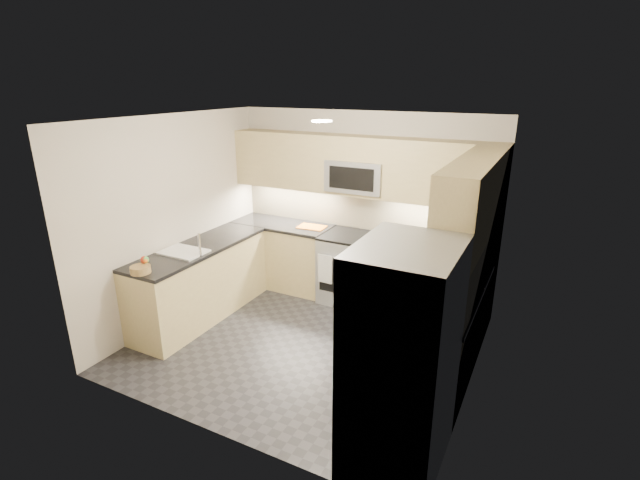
{
  "coord_description": "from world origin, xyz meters",
  "views": [
    {
      "loc": [
        2.26,
        -4.05,
        2.85
      ],
      "look_at": [
        0.0,
        0.35,
        1.15
      ],
      "focal_mm": 26.0,
      "sensor_mm": 36.0,
      "label": 1
    }
  ],
  "objects_px": {
    "utensil_bowl": "(467,243)",
    "cutting_board": "(312,227)",
    "refrigerator": "(402,360)",
    "microwave": "(357,176)",
    "fruit_basket": "(141,270)",
    "gas_range": "(351,269)"
  },
  "relations": [
    {
      "from": "microwave",
      "to": "refrigerator",
      "type": "relative_size",
      "value": 0.42
    },
    {
      "from": "refrigerator",
      "to": "utensil_bowl",
      "type": "relative_size",
      "value": 5.61
    },
    {
      "from": "microwave",
      "to": "fruit_basket",
      "type": "relative_size",
      "value": 3.61
    },
    {
      "from": "refrigerator",
      "to": "utensil_bowl",
      "type": "distance_m",
      "value": 2.5
    },
    {
      "from": "gas_range",
      "to": "cutting_board",
      "type": "relative_size",
      "value": 2.45
    },
    {
      "from": "utensil_bowl",
      "to": "fruit_basket",
      "type": "bearing_deg",
      "value": -142.22
    },
    {
      "from": "microwave",
      "to": "utensil_bowl",
      "type": "xyz_separation_m",
      "value": [
        1.45,
        -0.05,
        -0.67
      ]
    },
    {
      "from": "utensil_bowl",
      "to": "cutting_board",
      "type": "distance_m",
      "value": 2.08
    },
    {
      "from": "gas_range",
      "to": "microwave",
      "type": "bearing_deg",
      "value": 90.0
    },
    {
      "from": "microwave",
      "to": "gas_range",
      "type": "bearing_deg",
      "value": -90.0
    },
    {
      "from": "gas_range",
      "to": "refrigerator",
      "type": "height_order",
      "value": "refrigerator"
    },
    {
      "from": "microwave",
      "to": "utensil_bowl",
      "type": "height_order",
      "value": "microwave"
    },
    {
      "from": "gas_range",
      "to": "utensil_bowl",
      "type": "distance_m",
      "value": 1.56
    },
    {
      "from": "refrigerator",
      "to": "fruit_basket",
      "type": "height_order",
      "value": "refrigerator"
    },
    {
      "from": "cutting_board",
      "to": "fruit_basket",
      "type": "height_order",
      "value": "fruit_basket"
    },
    {
      "from": "gas_range",
      "to": "refrigerator",
      "type": "bearing_deg",
      "value": -59.12
    },
    {
      "from": "microwave",
      "to": "cutting_board",
      "type": "bearing_deg",
      "value": -172.56
    },
    {
      "from": "gas_range",
      "to": "utensil_bowl",
      "type": "bearing_deg",
      "value": 2.94
    },
    {
      "from": "gas_range",
      "to": "fruit_basket",
      "type": "height_order",
      "value": "fruit_basket"
    },
    {
      "from": "fruit_basket",
      "to": "cutting_board",
      "type": "bearing_deg",
      "value": 69.28
    },
    {
      "from": "utensil_bowl",
      "to": "cutting_board",
      "type": "xyz_separation_m",
      "value": [
        -2.08,
        -0.03,
        -0.09
      ]
    },
    {
      "from": "microwave",
      "to": "utensil_bowl",
      "type": "relative_size",
      "value": 2.37
    }
  ]
}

